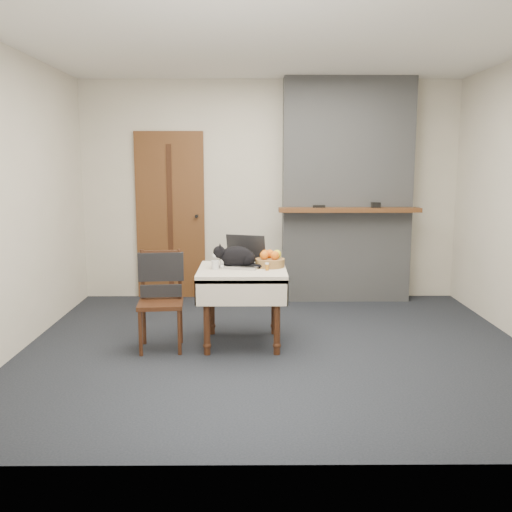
{
  "coord_description": "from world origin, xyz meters",
  "views": [
    {
      "loc": [
        -0.21,
        -4.89,
        1.64
      ],
      "look_at": [
        -0.18,
        0.07,
        0.82
      ],
      "focal_mm": 40.0,
      "sensor_mm": 36.0,
      "label": 1
    }
  ],
  "objects": [
    {
      "name": "cat",
      "position": [
        -0.35,
        0.16,
        0.8
      ],
      "size": [
        0.47,
        0.21,
        0.22
      ],
      "rotation": [
        0.0,
        0.0,
        0.12
      ],
      "color": "black",
      "rests_on": "side_table"
    },
    {
      "name": "side_table",
      "position": [
        -0.3,
        0.12,
        0.59
      ],
      "size": [
        0.78,
        0.78,
        0.7
      ],
      "color": "#3A1F0F",
      "rests_on": "ground"
    },
    {
      "name": "room_shell",
      "position": [
        0.0,
        0.46,
        1.76
      ],
      "size": [
        4.52,
        4.01,
        2.61
      ],
      "color": "beige",
      "rests_on": "ground"
    },
    {
      "name": "chair",
      "position": [
        -1.02,
        0.06,
        0.56
      ],
      "size": [
        0.43,
        0.42,
        0.87
      ],
      "rotation": [
        0.0,
        0.0,
        0.09
      ],
      "color": "#3A1F0F",
      "rests_on": "ground"
    },
    {
      "name": "laptop",
      "position": [
        -0.3,
        0.24,
        0.77
      ],
      "size": [
        0.46,
        0.42,
        0.28
      ],
      "rotation": [
        0.0,
        0.0,
        -0.33
      ],
      "color": "#B7B7BC",
      "rests_on": "side_table"
    },
    {
      "name": "door",
      "position": [
        -1.2,
        1.97,
        1.0
      ],
      "size": [
        0.82,
        0.1,
        2.0
      ],
      "color": "brown",
      "rests_on": "ground"
    },
    {
      "name": "pill_bottle",
      "position": [
        -0.08,
        0.02,
        0.74
      ],
      "size": [
        0.03,
        0.03,
        0.07
      ],
      "color": "#B46916",
      "rests_on": "side_table"
    },
    {
      "name": "ground",
      "position": [
        0.0,
        0.0,
        0.0
      ],
      "size": [
        4.5,
        4.5,
        0.0
      ],
      "primitive_type": "plane",
      "color": "black",
      "rests_on": "ground"
    },
    {
      "name": "cream_jar",
      "position": [
        -0.54,
        0.08,
        0.74
      ],
      "size": [
        0.07,
        0.07,
        0.08
      ],
      "primitive_type": "cylinder",
      "color": "silver",
      "rests_on": "side_table"
    },
    {
      "name": "chimney",
      "position": [
        0.9,
        1.85,
        1.3
      ],
      "size": [
        1.62,
        0.48,
        2.6
      ],
      "color": "gray",
      "rests_on": "ground"
    },
    {
      "name": "fruit_basket",
      "position": [
        -0.05,
        0.2,
        0.76
      ],
      "size": [
        0.26,
        0.26,
        0.15
      ],
      "color": "olive",
      "rests_on": "side_table"
    },
    {
      "name": "desk_clutter",
      "position": [
        -0.09,
        0.21,
        0.7
      ],
      "size": [
        0.12,
        0.1,
        0.01
      ],
      "primitive_type": "cube",
      "rotation": [
        0.0,
        0.0,
        0.66
      ],
      "color": "black",
      "rests_on": "side_table"
    }
  ]
}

